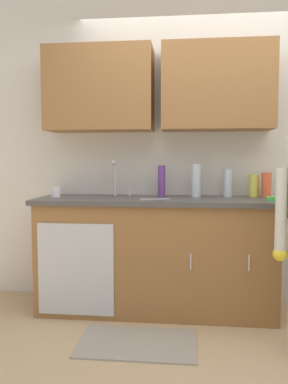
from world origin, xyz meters
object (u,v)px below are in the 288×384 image
bottle_cleaner_spray (254,185)px  bottle_water_short (266,185)px  bottle_dish_liquid (228,183)px  bottle_soap (196,180)px  sink (117,199)px  knife_on_counter (155,199)px  bottle_water_tall (162,181)px  cup_by_sink (56,192)px  sponge (273,199)px

bottle_cleaner_spray → bottle_water_short: size_ratio=0.92×
bottle_cleaner_spray → bottle_water_short: bottle_water_short is taller
bottle_dish_liquid → bottle_soap: (-0.27, -0.05, 0.02)m
sink → bottle_soap: size_ratio=1.80×
bottle_water_short → knife_on_counter: size_ratio=0.87×
bottle_water_tall → cup_by_sink: 0.90m
bottle_water_short → knife_on_counter: bearing=-163.9°
cup_by_sink → bottle_cleaner_spray: bearing=7.4°
bottle_water_short → sponge: bearing=-89.5°
bottle_soap → knife_on_counter: (-0.33, -0.26, -0.14)m
bottle_soap → knife_on_counter: bearing=-141.7°
cup_by_sink → knife_on_counter: bearing=-7.1°
bottle_water_tall → bottle_dish_liquid: 0.56m
bottle_water_short → bottle_dish_liquid: size_ratio=0.89×
bottle_water_short → sink: bearing=-173.7°
bottle_cleaner_spray → bottle_water_tall: bottle_water_tall is taller
sponge → bottle_water_short: bearing=90.5°
bottle_water_short → sponge: (0.00, -0.27, -0.09)m
bottle_soap → knife_on_counter: 0.45m
bottle_cleaner_spray → sponge: bottle_cleaner_spray is taller
bottle_water_tall → sponge: bearing=-18.2°
bottle_cleaner_spray → knife_on_counter: bottle_cleaner_spray is taller
bottle_dish_liquid → sponge: bearing=-45.3°
bottle_soap → bottle_cleaner_spray: bearing=6.6°
knife_on_counter → bottle_soap: bearing=22.6°
bottle_cleaner_spray → cup_by_sink: bearing=-172.6°
bottle_cleaner_spray → bottle_dish_liquid: size_ratio=0.82×
sponge → sink: bearing=173.8°
sink → bottle_cleaner_spray: bearing=9.5°
bottle_soap → sponge: bottle_soap is taller
bottle_cleaner_spray → bottle_dish_liquid: (-0.22, -0.01, 0.02)m
bottle_dish_liquid → knife_on_counter: size_ratio=0.98×
bottle_cleaner_spray → knife_on_counter: 0.89m
sponge → cup_by_sink: bearing=176.3°
knife_on_counter → sponge: size_ratio=2.18×
bottle_water_short → knife_on_counter: (-0.91, -0.26, -0.10)m
sink → bottle_water_short: bearing=6.3°
bottle_water_short → knife_on_counter: 0.96m
knife_on_counter → bottle_water_short: bearing=0.4°
sponge → bottle_soap: bearing=155.0°
bottle_water_tall → bottle_soap: 0.30m
sink → sponge: (1.24, -0.14, 0.03)m
bottle_cleaner_spray → knife_on_counter: (-0.82, -0.32, -0.09)m
bottle_water_tall → sponge: (0.88, -0.29, -0.12)m
sink → bottle_water_short: 1.26m
bottle_soap → cup_by_sink: size_ratio=3.20×
bottle_water_short → cup_by_sink: 1.77m
bottle_cleaner_spray → bottle_water_short: bearing=-31.1°
bottle_cleaner_spray → sponge: 0.35m
bottle_water_tall → cup_by_sink: bottle_water_tall is taller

